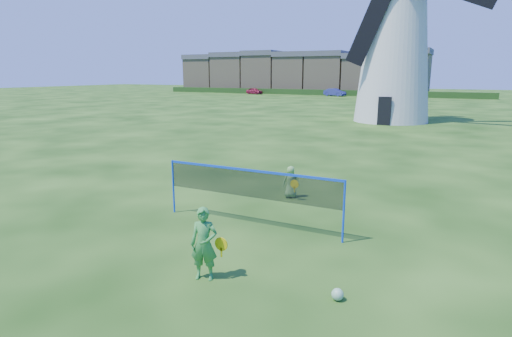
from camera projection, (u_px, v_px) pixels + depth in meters
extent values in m
plane|color=black|center=(241.00, 227.00, 11.11)|extent=(220.00, 220.00, 0.00)
cube|color=black|center=(384.00, 111.00, 32.48)|extent=(1.00, 0.12, 2.19)
cube|color=black|center=(389.00, 59.00, 32.14)|extent=(0.70, 0.12, 0.90)
cube|color=black|center=(393.00, 16.00, 31.85)|extent=(0.60, 0.12, 0.80)
cube|color=black|center=(372.00, 20.00, 32.11)|extent=(3.90, 0.10, 7.00)
cylinder|color=blue|center=(173.00, 187.00, 12.10)|extent=(0.05, 0.05, 1.55)
cylinder|color=blue|center=(344.00, 212.00, 9.90)|extent=(0.05, 0.05, 1.55)
cube|color=black|center=(250.00, 184.00, 10.92)|extent=(5.00, 0.02, 0.70)
cube|color=blue|center=(250.00, 170.00, 10.84)|extent=(5.00, 0.02, 0.06)
imported|color=#388E3C|center=(204.00, 244.00, 8.15)|extent=(0.62, 0.50, 1.46)
cylinder|color=yellow|center=(221.00, 244.00, 8.19)|extent=(0.28, 0.02, 0.28)
cube|color=yellow|center=(221.00, 252.00, 8.22)|extent=(0.03, 0.02, 0.20)
imported|color=#66A04D|center=(291.00, 182.00, 13.61)|extent=(0.60, 0.51, 1.04)
cylinder|color=yellow|center=(295.00, 184.00, 13.31)|extent=(0.28, 0.02, 0.28)
cube|color=yellow|center=(294.00, 189.00, 13.35)|extent=(0.03, 0.02, 0.20)
sphere|color=green|center=(337.00, 294.00, 7.50)|extent=(0.22, 0.22, 0.22)
cube|color=tan|center=(206.00, 75.00, 94.39)|extent=(6.74, 8.00, 6.87)
cube|color=#4C4C54|center=(205.00, 57.00, 93.52)|extent=(7.04, 8.40, 1.00)
cube|color=tan|center=(234.00, 75.00, 91.15)|extent=(7.22, 8.00, 7.22)
cube|color=#4C4C54|center=(234.00, 55.00, 90.24)|extent=(7.52, 8.40, 1.00)
cube|color=tan|center=(264.00, 74.00, 87.93)|extent=(6.72, 8.00, 7.40)
cube|color=#4C4C54|center=(264.00, 54.00, 87.00)|extent=(7.02, 8.40, 1.00)
cube|color=tan|center=(294.00, 75.00, 84.97)|extent=(6.34, 8.00, 7.06)
cube|color=#4C4C54|center=(295.00, 55.00, 84.07)|extent=(6.64, 8.40, 1.00)
cube|color=tan|center=(328.00, 75.00, 81.90)|extent=(6.99, 8.00, 7.04)
cube|color=#4C4C54|center=(328.00, 54.00, 81.01)|extent=(7.29, 8.40, 1.00)
cube|color=tan|center=(365.00, 77.00, 78.76)|extent=(6.98, 8.00, 6.50)
cube|color=#4C4C54|center=(366.00, 56.00, 77.92)|extent=(7.28, 8.40, 1.00)
cube|color=tan|center=(407.00, 75.00, 75.40)|extent=(7.36, 8.00, 7.13)
cube|color=#4C4C54|center=(409.00, 52.00, 74.50)|extent=(7.66, 8.40, 1.00)
cube|color=#193814|center=(308.00, 92.00, 78.11)|extent=(62.00, 0.80, 1.00)
imported|color=maroon|center=(255.00, 91.00, 80.56)|extent=(3.75, 2.30, 1.19)
imported|color=navy|center=(335.00, 92.00, 73.66)|extent=(4.24, 2.64, 1.32)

